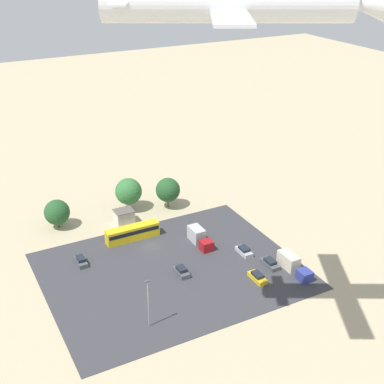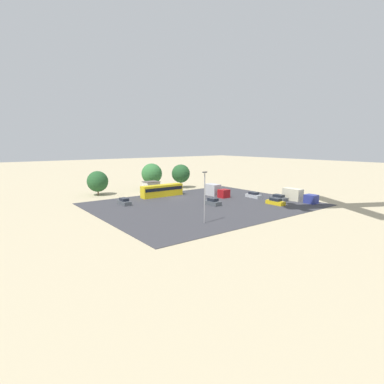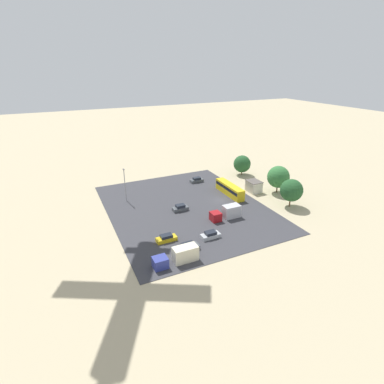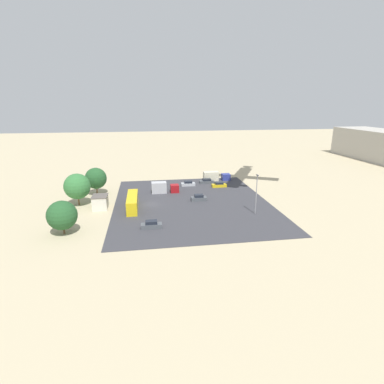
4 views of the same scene
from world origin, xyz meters
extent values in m
plane|color=tan|center=(0.00, 0.00, 0.00)|extent=(400.00, 400.00, 0.00)
cube|color=#38383D|center=(0.00, 10.27, 0.04)|extent=(47.96, 38.49, 0.08)
cube|color=silver|center=(1.14, -12.00, 1.56)|extent=(4.04, 3.36, 3.13)
cube|color=#59514C|center=(1.14, -12.00, 3.19)|extent=(4.28, 3.60, 0.12)
cube|color=gold|center=(2.15, -4.41, 1.63)|extent=(11.69, 2.41, 3.09)
cube|color=black|center=(2.15, -4.41, 2.18)|extent=(11.22, 2.45, 0.87)
cube|color=#4C5156|center=(-1.17, 12.28, 0.54)|extent=(1.85, 4.00, 0.92)
cube|color=#1E232D|center=(-1.17, 12.28, 1.34)|extent=(1.56, 2.24, 0.67)
cube|color=#4C5156|center=(14.87, -0.26, 0.53)|extent=(1.72, 4.19, 0.90)
cube|color=#1E232D|center=(14.87, -0.26, 1.31)|extent=(1.44, 2.35, 0.66)
cube|color=gold|center=(-13.05, 20.58, 0.51)|extent=(1.78, 4.38, 0.85)
cube|color=#1E232D|center=(-13.05, 20.58, 1.24)|extent=(1.49, 2.46, 0.62)
cube|color=#4C5156|center=(-17.91, 17.80, 0.50)|extent=(1.92, 4.47, 0.84)
cube|color=#1E232D|center=(-17.91, 17.80, 1.22)|extent=(1.62, 2.51, 0.61)
cube|color=#ADB2B7|center=(-15.86, 11.57, 0.50)|extent=(1.88, 4.20, 0.85)
cube|color=#1E232D|center=(-15.86, 11.57, 1.24)|extent=(1.58, 2.35, 0.62)
cube|color=navy|center=(-20.88, 24.75, 1.10)|extent=(2.33, 2.65, 2.04)
cube|color=beige|center=(-20.88, 19.74, 1.54)|extent=(2.33, 4.72, 2.92)
cube|color=maroon|center=(-9.67, 6.85, 1.15)|extent=(2.46, 2.31, 2.14)
cube|color=#B2B2B7|center=(-9.67, 2.49, 1.61)|extent=(2.46, 4.11, 3.05)
cylinder|color=brown|center=(14.85, -17.05, 0.83)|extent=(0.36, 0.36, 1.65)
sphere|color=#235128|center=(14.85, -17.05, 3.78)|extent=(5.68, 5.68, 5.68)
cylinder|color=brown|center=(-2.34, -17.65, 1.22)|extent=(0.36, 0.36, 2.44)
sphere|color=#337038|center=(-2.34, -17.65, 4.80)|extent=(6.30, 6.30, 6.30)
cylinder|color=brown|center=(-11.09, -14.55, 1.19)|extent=(0.36, 0.36, 2.39)
sphere|color=#235128|center=(-11.09, -14.55, 4.56)|extent=(5.80, 5.80, 5.80)
cylinder|color=gray|center=(10.38, 23.26, 4.51)|extent=(0.20, 0.20, 8.85)
cube|color=#4C4C51|center=(10.38, 23.26, 9.11)|extent=(0.90, 0.28, 0.20)
camera|label=1|loc=(36.90, 89.10, 58.93)|focal=50.00mm
camera|label=2|loc=(43.17, 62.86, 14.02)|focal=28.00mm
camera|label=3|loc=(-64.00, 38.78, 34.32)|focal=28.00mm
camera|label=4|loc=(71.30, -0.75, 24.35)|focal=28.00mm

